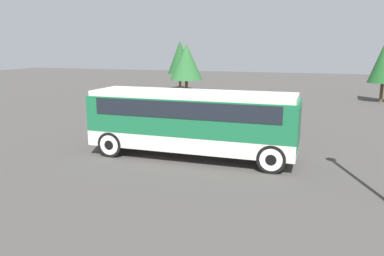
# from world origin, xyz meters

# --- Properties ---
(ground_plane) EXTENTS (120.00, 120.00, 0.00)m
(ground_plane) POSITION_xyz_m (0.00, 0.00, 0.00)
(ground_plane) COLOR #423F3D
(tour_bus) EXTENTS (9.08, 2.60, 2.92)m
(tour_bus) POSITION_xyz_m (0.09, 0.00, 1.77)
(tour_bus) COLOR silver
(tour_bus) RESTS_ON ground_plane
(parked_car_near) EXTENTS (4.55, 1.78, 1.44)m
(parked_car_near) POSITION_xyz_m (-1.39, 9.07, 0.72)
(parked_car_near) COLOR maroon
(parked_car_near) RESTS_ON ground_plane
(parked_car_mid) EXTENTS (4.09, 1.95, 1.47)m
(parked_car_mid) POSITION_xyz_m (1.81, 6.50, 0.73)
(parked_car_mid) COLOR #7A6B5B
(parked_car_mid) RESTS_ON ground_plane
(parked_car_far) EXTENTS (4.37, 1.92, 1.39)m
(parked_car_far) POSITION_xyz_m (-2.17, 6.68, 0.68)
(parked_car_far) COLOR navy
(parked_car_far) RESTS_ON ground_plane
(tree_left) EXTENTS (3.21, 3.21, 5.19)m
(tree_left) POSITION_xyz_m (-7.18, 19.77, 3.42)
(tree_left) COLOR brown
(tree_left) RESTS_ON ground_plane
(tree_right) EXTENTS (2.80, 2.80, 5.56)m
(tree_right) POSITION_xyz_m (-10.02, 25.61, 3.68)
(tree_right) COLOR brown
(tree_right) RESTS_ON ground_plane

